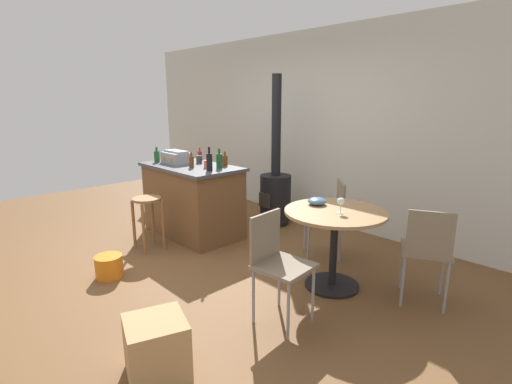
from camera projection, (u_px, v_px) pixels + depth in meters
name	position (u px, v px, depth m)	size (l,w,h in m)	color
ground_plane	(185.00, 259.00, 4.29)	(8.80, 8.80, 0.00)	brown
back_wall	(317.00, 128.00, 5.51)	(8.00, 0.10, 2.70)	beige
kitchen_island	(193.00, 200.00, 5.02)	(1.36, 0.79, 0.93)	brown
wooden_stool	(147.00, 212.00, 4.50)	(0.33, 0.33, 0.63)	olive
dining_table	(335.00, 229.00, 3.54)	(0.94, 0.94, 0.76)	black
folding_chair_near	(427.00, 248.00, 3.24)	(0.54, 0.54, 0.88)	#7F705B
folding_chair_far	(329.00, 213.00, 4.24)	(0.57, 0.57, 0.88)	#7F705B
folding_chair_left	(277.00, 259.00, 3.02)	(0.44, 0.44, 0.88)	#7F705B
wood_stove	(275.00, 189.00, 5.41)	(0.44, 0.45, 2.08)	black
toolbox	(177.00, 157.00, 5.04)	(0.38, 0.28, 0.17)	gray
bottle_0	(157.00, 156.00, 5.14)	(0.07, 0.07, 0.20)	#194C23
bottle_1	(200.00, 156.00, 5.18)	(0.06, 0.06, 0.19)	maroon
bottle_2	(225.00, 160.00, 4.85)	(0.07, 0.07, 0.18)	#603314
bottle_3	(209.00, 162.00, 4.49)	(0.07, 0.07, 0.29)	black
bottle_4	(191.00, 162.00, 4.72)	(0.06, 0.06, 0.19)	#603314
bottle_5	(219.00, 161.00, 4.67)	(0.08, 0.08, 0.25)	#194C23
cup_0	(199.00, 159.00, 5.05)	(0.11, 0.08, 0.10)	#383838
cup_1	(207.00, 164.00, 4.70)	(0.11, 0.07, 0.09)	#DB6651
wine_glass	(341.00, 202.00, 3.39)	(0.07, 0.07, 0.14)	silver
serving_bowl	(317.00, 201.00, 3.69)	(0.18, 0.18, 0.07)	#4C7099
cardboard_box	(157.00, 348.00, 2.45)	(0.36, 0.37, 0.40)	tan
plastic_bucket	(109.00, 266.00, 3.84)	(0.27, 0.27, 0.22)	orange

